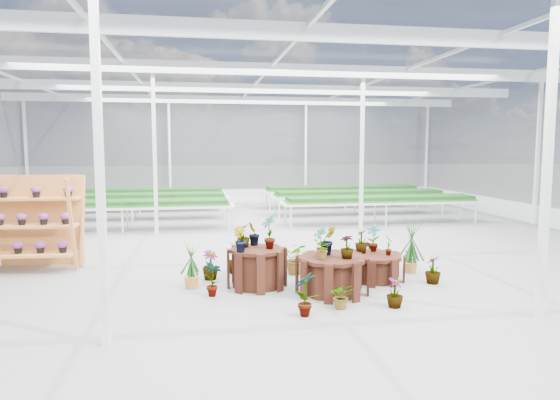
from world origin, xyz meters
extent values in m
plane|color=gray|center=(0.00, 0.00, 0.00)|extent=(24.00, 24.00, 0.00)
cylinder|color=#35160D|center=(-0.83, -1.73, 0.35)|extent=(1.02, 1.02, 0.69)
cylinder|color=#35160D|center=(0.37, -2.33, 0.32)|extent=(1.59, 1.59, 0.63)
cylinder|color=#35160D|center=(1.37, -1.63, 0.24)|extent=(1.38, 1.38, 0.48)
imported|color=#143E13|center=(-1.05, -1.58, 0.90)|extent=(0.32, 0.32, 0.41)
imported|color=#143E13|center=(-0.62, -1.78, 1.00)|extent=(0.30, 0.38, 0.62)
imported|color=#143E13|center=(-0.85, -1.45, 0.91)|extent=(0.27, 0.30, 0.44)
imported|color=#143E13|center=(-1.15, -1.98, 0.91)|extent=(0.30, 0.31, 0.43)
imported|color=#143E13|center=(0.18, -2.29, 0.89)|extent=(0.27, 0.32, 0.52)
imported|color=#143E13|center=(0.57, -2.50, 0.83)|extent=(0.23, 0.23, 0.40)
imported|color=#143E13|center=(0.34, -2.15, 0.88)|extent=(0.31, 0.26, 0.50)
imported|color=#143E13|center=(0.15, -2.49, 0.80)|extent=(0.35, 0.37, 0.33)
imported|color=#143E13|center=(1.17, -1.45, 0.71)|extent=(0.35, 0.35, 0.45)
imported|color=#143E13|center=(1.60, -1.74, 0.67)|extent=(0.17, 0.22, 0.38)
imported|color=#143E13|center=(1.44, -1.36, 0.74)|extent=(0.33, 0.30, 0.52)
imported|color=#143E13|center=(-1.62, -2.16, 0.30)|extent=(0.38, 0.33, 0.60)
imported|color=#143E13|center=(-1.63, -1.08, 0.27)|extent=(0.43, 0.43, 0.55)
imported|color=#143E13|center=(-0.32, -3.37, 0.34)|extent=(0.43, 0.39, 0.67)
imported|color=#143E13|center=(0.30, -3.12, 0.20)|extent=(0.41, 0.38, 0.39)
imported|color=#143E13|center=(1.13, -3.20, 0.23)|extent=(0.35, 0.35, 0.46)
imported|color=#143E13|center=(2.34, -2.02, 0.26)|extent=(0.40, 0.40, 0.51)
imported|color=#143E13|center=(2.32, -1.09, 0.23)|extent=(0.29, 0.29, 0.46)
imported|color=#143E13|center=(1.58, -0.84, 0.29)|extent=(0.46, 0.46, 0.58)
imported|color=#143E13|center=(0.04, -0.95, 0.31)|extent=(0.72, 0.70, 0.62)
imported|color=#143E13|center=(-1.12, -0.70, 0.31)|extent=(0.42, 0.42, 0.61)
camera|label=1|loc=(-1.84, -10.28, 2.45)|focal=32.00mm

